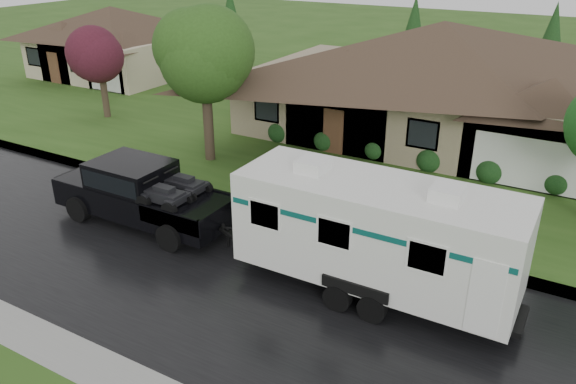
{
  "coord_description": "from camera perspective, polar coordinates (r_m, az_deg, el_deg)",
  "views": [
    {
      "loc": [
        9.18,
        -13.36,
        9.32
      ],
      "look_at": [
        0.37,
        2.0,
        1.27
      ],
      "focal_mm": 35.0,
      "sensor_mm": 36.0,
      "label": 1
    }
  ],
  "objects": [
    {
      "name": "pickup_truck",
      "position": [
        20.4,
        -14.82,
        0.12
      ],
      "size": [
        6.69,
        2.54,
        2.23
      ],
      "color": "black",
      "rests_on": "ground"
    },
    {
      "name": "road",
      "position": [
        17.32,
        -7.76,
        -8.34
      ],
      "size": [
        140.0,
        8.0,
        0.01
      ],
      "primitive_type": "cube",
      "color": "black",
      "rests_on": "ground"
    },
    {
      "name": "lawn",
      "position": [
        31.2,
        11.43,
        6.73
      ],
      "size": [
        140.0,
        26.0,
        0.15
      ],
      "primitive_type": "cube",
      "color": "#2D5019",
      "rests_on": "ground"
    },
    {
      "name": "shrub_row",
      "position": [
        25.3,
        11.52,
        3.9
      ],
      "size": [
        13.6,
        1.0,
        1.0
      ],
      "color": "#143814",
      "rests_on": "lawn"
    },
    {
      "name": "tree_red",
      "position": [
        32.6,
        -18.61,
        12.95
      ],
      "size": [
        2.93,
        2.93,
        4.85
      ],
      "color": "#382B1E",
      "rests_on": "lawn"
    },
    {
      "name": "ground",
      "position": [
        18.69,
        -4.06,
        -5.52
      ],
      "size": [
        140.0,
        140.0,
        0.0
      ],
      "primitive_type": "plane",
      "color": "#2D5019",
      "rests_on": "ground"
    },
    {
      "name": "travel_trailer",
      "position": [
        15.64,
        8.98,
        -3.93
      ],
      "size": [
        8.25,
        2.9,
        3.7
      ],
      "color": "white",
      "rests_on": "ground"
    },
    {
      "name": "house_far",
      "position": [
        43.03,
        -17.25,
        14.92
      ],
      "size": [
        10.8,
        8.64,
        5.8
      ],
      "color": "tan",
      "rests_on": "lawn"
    },
    {
      "name": "tree_left_green",
      "position": [
        24.5,
        -8.52,
        13.71
      ],
      "size": [
        4.1,
        4.1,
        6.79
      ],
      "color": "#382B1E",
      "rests_on": "lawn"
    },
    {
      "name": "house_main",
      "position": [
        28.63,
        15.65,
        12.03
      ],
      "size": [
        19.44,
        10.8,
        6.9
      ],
      "color": "gray",
      "rests_on": "lawn"
    },
    {
      "name": "curb",
      "position": [
        20.33,
        -0.56,
        -2.6
      ],
      "size": [
        140.0,
        0.5,
        0.15
      ],
      "primitive_type": "cube",
      "color": "gray",
      "rests_on": "ground"
    }
  ]
}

